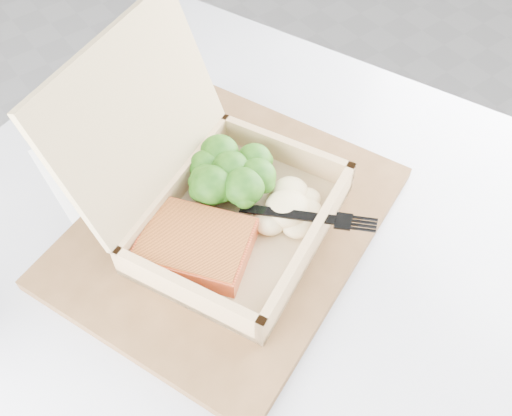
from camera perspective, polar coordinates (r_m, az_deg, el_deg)
cafe_table at (r=0.84m, az=-1.09°, el=-12.75°), size 1.07×1.07×0.74m
serving_tray at (r=0.69m, az=-2.76°, el=-1.73°), size 0.48×0.43×0.02m
takeout_container at (r=0.65m, az=-4.88°, el=2.07°), size 0.32×0.33×0.22m
salmon_fillet at (r=0.64m, az=-6.06°, el=-3.62°), size 0.15×0.15×0.03m
broccoli_pile at (r=0.69m, az=-2.49°, el=3.32°), size 0.11×0.11×0.04m
mashed_potatoes at (r=0.66m, az=3.18°, el=-0.04°), size 0.09×0.08×0.03m
plastic_fork at (r=0.65m, az=1.35°, el=-0.20°), size 0.11×0.14×0.02m
receipt at (r=0.79m, az=-17.30°, el=3.35°), size 0.09×0.16×0.00m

